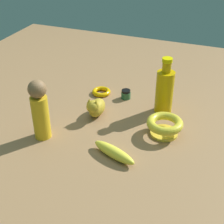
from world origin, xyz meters
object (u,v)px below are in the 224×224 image
Objects in this scene: person_figure_adult at (40,109)px; bowl at (165,125)px; bangle at (101,92)px; nail_polish_jar at (126,94)px; bottle_tall at (165,90)px; banana at (114,152)px; cat_figurine at (96,107)px.

person_figure_adult reaches higher than bowl.
person_figure_adult reaches higher than bangle.
bangle is at bearing 0.49° from nail_polish_jar.
bottle_tall is 0.37m from banana.
bottle_tall is 1.67× the size of cat_figurine.
nail_polish_jar is (-0.19, -0.38, -0.10)m from person_figure_adult.
nail_polish_jar is at bearing 124.27° from banana.
cat_figurine is 1.68× the size of bangle.
bottle_tall is at bearing 165.47° from nail_polish_jar.
person_figure_adult is 2.73× the size of bangle.
banana is 2.07× the size of bangle.
bowl is 1.60× the size of bangle.
cat_figurine is 0.29m from bowl.
bangle is at bearing -101.12° from person_figure_adult.
bowl is 3.21× the size of nail_polish_jar.
person_figure_adult is at bearing 42.03° from bottle_tall.
cat_figurine is 0.19m from bangle.
bangle is (-0.07, -0.38, -0.11)m from person_figure_adult.
cat_figurine is at bearing 28.89° from bottle_tall.
nail_polish_jar is at bearing -42.71° from bowl.
cat_figurine is 0.25m from person_figure_adult.
bowl is 0.40m from bangle.
cat_figurine is (0.24, 0.13, -0.06)m from bottle_tall.
banana is 0.45m from bangle.
banana is at bearing 103.47° from nail_polish_jar.
bowl is at bearing 105.40° from bottle_tall.
bottle_tall is 0.20m from nail_polish_jar.
cat_figurine is 0.27m from banana.
banana is at bearing 118.22° from bangle.
bottle_tall is 5.61× the size of nail_polish_jar.
person_figure_adult is (0.29, -0.02, 0.10)m from banana.
bangle is at bearing 139.02° from banana.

